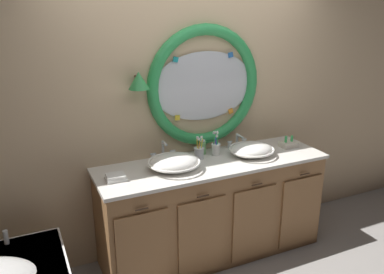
# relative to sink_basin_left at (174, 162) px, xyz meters

# --- Properties ---
(ground_plane) EXTENTS (14.00, 14.00, 0.00)m
(ground_plane) POSITION_rel_sink_basin_left_xyz_m (0.31, -0.22, -0.98)
(ground_plane) COLOR gray
(back_wall_assembly) EXTENTS (6.40, 0.26, 2.60)m
(back_wall_assembly) POSITION_rel_sink_basin_left_xyz_m (0.32, 0.36, 0.34)
(back_wall_assembly) COLOR #D6B78E
(back_wall_assembly) RESTS_ON ground_plane
(vanity_counter) EXTENTS (2.06, 0.65, 0.92)m
(vanity_counter) POSITION_rel_sink_basin_left_xyz_m (0.38, 0.03, -0.52)
(vanity_counter) COLOR olive
(vanity_counter) RESTS_ON ground_plane
(sink_basin_left) EXTENTS (0.44, 0.44, 0.13)m
(sink_basin_left) POSITION_rel_sink_basin_left_xyz_m (0.00, 0.00, 0.00)
(sink_basin_left) COLOR white
(sink_basin_left) RESTS_ON vanity_counter
(sink_basin_right) EXTENTS (0.41, 0.41, 0.12)m
(sink_basin_right) POSITION_rel_sink_basin_left_xyz_m (0.75, 0.00, -0.00)
(sink_basin_right) COLOR white
(sink_basin_right) RESTS_ON vanity_counter
(faucet_set_left) EXTENTS (0.23, 0.12, 0.18)m
(faucet_set_left) POSITION_rel_sink_basin_left_xyz_m (0.00, 0.25, 0.00)
(faucet_set_left) COLOR silver
(faucet_set_left) RESTS_ON vanity_counter
(faucet_set_right) EXTENTS (0.21, 0.14, 0.14)m
(faucet_set_right) POSITION_rel_sink_basin_left_xyz_m (0.75, 0.25, -0.01)
(faucet_set_right) COLOR silver
(faucet_set_right) RESTS_ON vanity_counter
(toothbrush_holder_left) EXTENTS (0.09, 0.09, 0.21)m
(toothbrush_holder_left) POSITION_rel_sink_basin_left_xyz_m (0.30, 0.14, -0.01)
(toothbrush_holder_left) COLOR silver
(toothbrush_holder_left) RESTS_ON vanity_counter
(toothbrush_holder_right) EXTENTS (0.09, 0.09, 0.22)m
(toothbrush_holder_right) POSITION_rel_sink_basin_left_xyz_m (0.48, 0.16, -0.00)
(toothbrush_holder_right) COLOR white
(toothbrush_holder_right) RESTS_ON vanity_counter
(soap_dispenser) EXTENTS (0.07, 0.07, 0.14)m
(soap_dispenser) POSITION_rel_sink_basin_left_xyz_m (0.38, 0.23, -0.00)
(soap_dispenser) COLOR #6BAD66
(soap_dispenser) RESTS_ON vanity_counter
(folded_hand_towel) EXTENTS (0.15, 0.13, 0.05)m
(folded_hand_towel) POSITION_rel_sink_basin_left_xyz_m (-0.49, -0.00, -0.04)
(folded_hand_towel) COLOR white
(folded_hand_towel) RESTS_ON vanity_counter
(toiletry_basket) EXTENTS (0.16, 0.12, 0.11)m
(toiletry_basket) POSITION_rel_sink_basin_left_xyz_m (1.21, 0.05, -0.04)
(toiletry_basket) COLOR beige
(toiletry_basket) RESTS_ON vanity_counter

